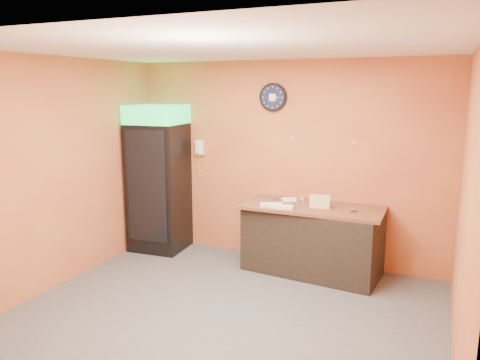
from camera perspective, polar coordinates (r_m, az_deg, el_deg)
The scene contains 15 objects.
floor at distance 5.25m, azimuth -2.09°, elevation -16.35°, with size 4.50×4.50×0.00m, color #47474C.
back_wall at distance 6.59m, azimuth 5.44°, elevation 2.19°, with size 4.50×0.02×2.80m, color #C07936.
left_wall at distance 6.08m, azimuth -21.65°, elevation 0.69°, with size 0.02×4.00×2.80m, color #C07936.
right_wall at distance 4.31m, azimuth 25.86°, elevation -3.73°, with size 0.02×4.00×2.80m, color #C07936.
ceiling at distance 4.67m, azimuth -2.34°, elevation 15.79°, with size 4.50×4.00×0.02m, color white.
beverage_cooler at distance 7.10m, azimuth -10.00°, elevation -0.03°, with size 0.82×0.83×2.18m.
prep_counter at distance 6.31m, azimuth 8.77°, elevation -7.32°, with size 1.74×0.77×0.87m, color black.
wall_clock at distance 6.54m, azimuth 4.06°, elevation 10.03°, with size 0.39×0.06×0.39m.
wall_phone at distance 7.04m, azimuth -4.97°, elevation 4.00°, with size 0.12×0.10×0.22m.
butcher_paper at distance 6.18m, azimuth 8.89°, elevation -3.31°, with size 1.80×0.83×0.04m, color brown.
sub_roll_stack at distance 6.07m, azimuth 9.70°, elevation -2.63°, with size 0.27×0.13×0.16m.
wrapped_sandwich_left at distance 6.09m, azimuth 3.81°, elevation -3.03°, with size 0.29×0.11×0.04m, color white.
wrapped_sandwich_mid at distance 5.99m, azimuth 5.16°, elevation -3.28°, with size 0.28×0.11×0.04m, color white.
wrapped_sandwich_right at distance 6.38m, azimuth 6.39°, elevation -2.41°, with size 0.28×0.11×0.04m, color white.
kitchen_tool at distance 6.30m, azimuth 7.13°, elevation -2.48°, with size 0.07×0.07×0.07m, color silver.
Camera 1 is at (2.04, -4.18, 2.43)m, focal length 35.00 mm.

